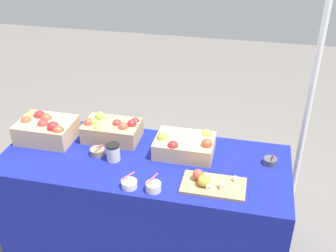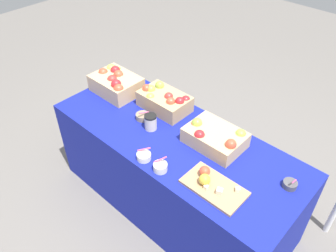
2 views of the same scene
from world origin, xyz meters
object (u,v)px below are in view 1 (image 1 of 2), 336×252
object	(u,v)px
sample_bowl_mid	(153,187)
coffee_cup	(113,152)
apple_crate_left	(46,128)
sample_bowl_extra	(129,184)
apple_crate_middle	(112,130)
apple_crate_right	(184,145)
cutting_board_front	(210,183)
sample_bowl_far	(98,151)
sample_bowl_near	(270,161)
tent_pole	(309,104)

from	to	relation	value
sample_bowl_mid	coffee_cup	xyz separation A→B (m)	(-0.33, 0.25, 0.03)
apple_crate_left	sample_bowl_extra	bearing A→B (deg)	-28.44
apple_crate_middle	apple_crate_right	xyz separation A→B (m)	(0.53, -0.07, -0.01)
apple_crate_left	cutting_board_front	size ratio (longest dim) A/B	1.01
cutting_board_front	sample_bowl_extra	bearing A→B (deg)	-166.28
sample_bowl_extra	coffee_cup	xyz separation A→B (m)	(-0.18, 0.25, 0.04)
apple_crate_middle	coffee_cup	bearing A→B (deg)	-68.78
sample_bowl_extra	sample_bowl_mid	bearing A→B (deg)	0.47
sample_bowl_mid	coffee_cup	distance (m)	0.42
sample_bowl_mid	apple_crate_middle	bearing A→B (deg)	131.00
apple_crate_middle	sample_bowl_far	distance (m)	0.22
sample_bowl_near	coffee_cup	size ratio (longest dim) A/B	0.75
sample_bowl_far	cutting_board_front	bearing A→B (deg)	-12.56
apple_crate_middle	tent_pole	distance (m)	1.41
tent_pole	apple_crate_right	bearing A→B (deg)	-149.02
apple_crate_middle	sample_bowl_extra	size ratio (longest dim) A/B	3.97
cutting_board_front	tent_pole	size ratio (longest dim) A/B	0.20
apple_crate_left	apple_crate_middle	size ratio (longest dim) A/B	0.99
cutting_board_front	sample_bowl_near	world-z (taller)	cutting_board_front
sample_bowl_near	sample_bowl_far	world-z (taller)	sample_bowl_far
coffee_cup	apple_crate_left	bearing A→B (deg)	164.99
apple_crate_left	apple_crate_middle	bearing A→B (deg)	12.22
apple_crate_middle	apple_crate_right	distance (m)	0.53
sample_bowl_far	coffee_cup	distance (m)	0.14
apple_crate_right	coffee_cup	size ratio (longest dim) A/B	3.34
sample_bowl_extra	tent_pole	size ratio (longest dim) A/B	0.05
sample_bowl_near	coffee_cup	xyz separation A→B (m)	(-1.00, -0.18, 0.04)
apple_crate_middle	sample_bowl_extra	xyz separation A→B (m)	(0.28, -0.50, -0.05)
sample_bowl_near	sample_bowl_extra	distance (m)	0.92
sample_bowl_extra	apple_crate_left	bearing A→B (deg)	151.56
cutting_board_front	coffee_cup	bearing A→B (deg)	168.17
tent_pole	coffee_cup	bearing A→B (deg)	-151.90
sample_bowl_far	sample_bowl_extra	xyz separation A→B (m)	(0.31, -0.29, 0.00)
tent_pole	sample_bowl_near	bearing A→B (deg)	-116.56
cutting_board_front	sample_bowl_mid	world-z (taller)	sample_bowl_mid
cutting_board_front	coffee_cup	distance (m)	0.66
apple_crate_left	sample_bowl_mid	distance (m)	0.97
apple_crate_middle	sample_bowl_near	world-z (taller)	apple_crate_middle
apple_crate_left	apple_crate_middle	world-z (taller)	apple_crate_left
apple_crate_left	coffee_cup	distance (m)	0.57
sample_bowl_near	tent_pole	size ratio (longest dim) A/B	0.05
apple_crate_right	sample_bowl_far	distance (m)	0.57
sample_bowl_far	apple_crate_left	bearing A→B (deg)	165.37
cutting_board_front	sample_bowl_far	bearing A→B (deg)	167.44
coffee_cup	sample_bowl_mid	bearing A→B (deg)	-36.63
sample_bowl_extra	tent_pole	xyz separation A→B (m)	(1.05, 0.91, 0.20)
apple_crate_right	sample_bowl_near	distance (m)	0.57
apple_crate_right	sample_bowl_mid	size ratio (longest dim) A/B	3.75
apple_crate_left	sample_bowl_extra	size ratio (longest dim) A/B	3.93
apple_crate_left	sample_bowl_far	size ratio (longest dim) A/B	3.89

